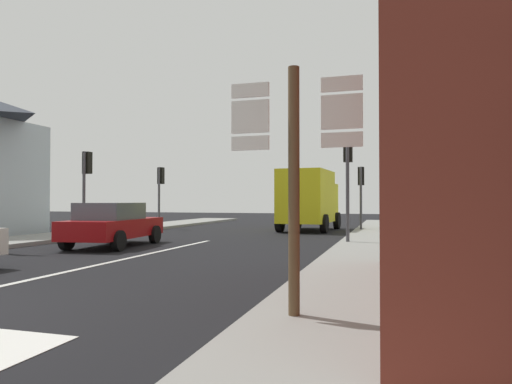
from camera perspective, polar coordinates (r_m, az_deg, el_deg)
ground_plane at (r=15.91m, az=-8.71°, el=-6.63°), size 80.00×80.00×0.00m
sidewalk_right at (r=12.42m, az=14.87°, el=-7.85°), size 2.78×44.00×0.14m
lane_centre_stripe at (r=12.42m, az=-16.68°, el=-8.14°), size 0.16×12.00×0.01m
sedan_far at (r=16.12m, az=-17.32°, el=-3.81°), size 2.27×4.34×1.47m
delivery_truck at (r=23.61m, az=6.58°, el=-0.80°), size 2.74×5.12×3.05m
route_sign_post at (r=5.69m, az=4.76°, el=2.62°), size 1.66×0.14×3.20m
traffic_light_near_right at (r=16.21m, az=11.34°, el=3.39°), size 0.30×0.49×3.78m
traffic_light_far_left at (r=25.40m, az=-11.79°, el=1.06°), size 0.30×0.49×3.34m
traffic_light_near_left at (r=20.09m, az=-20.32°, el=2.09°), size 0.30×0.49×3.55m
traffic_light_far_right at (r=23.22m, az=12.91°, el=1.00°), size 0.30×0.49×3.20m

